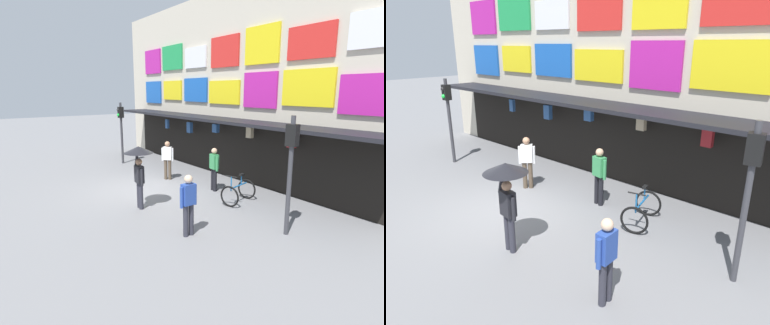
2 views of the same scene
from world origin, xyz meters
TOP-DOWN VIEW (x-y plane):
  - ground_plane at (0.00, 0.00)m, footprint 80.00×80.00m
  - shopfront at (0.00, 4.57)m, footprint 18.00×2.60m
  - traffic_light_near at (-4.93, 1.20)m, footprint 0.28×0.33m
  - traffic_light_far at (5.82, 1.22)m, footprint 0.32×0.35m
  - bicycle_parked at (3.22, 1.91)m, footprint 0.98×1.30m
  - pedestrian_in_blue at (4.35, -0.99)m, footprint 0.23×0.53m
  - pedestrian_in_yellow at (-0.78, 1.50)m, footprint 0.41×0.41m
  - pedestrian_with_umbrella at (1.74, -1.10)m, footprint 0.96×0.96m
  - pedestrian_in_green at (1.65, 2.09)m, footprint 0.52×0.28m

SIDE VIEW (x-z plane):
  - ground_plane at x=0.00m, z-range 0.00..0.00m
  - bicycle_parked at x=3.22m, z-range -0.13..0.92m
  - pedestrian_in_blue at x=4.35m, z-range 0.11..1.79m
  - pedestrian_in_yellow at x=-0.78m, z-range 0.11..1.79m
  - pedestrian_in_green at x=1.65m, z-range 0.11..1.79m
  - pedestrian_with_umbrella at x=1.74m, z-range 0.60..2.68m
  - traffic_light_near at x=-4.93m, z-range 0.54..3.74m
  - traffic_light_far at x=5.82m, z-range 0.54..3.74m
  - shopfront at x=0.00m, z-range -0.04..7.96m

